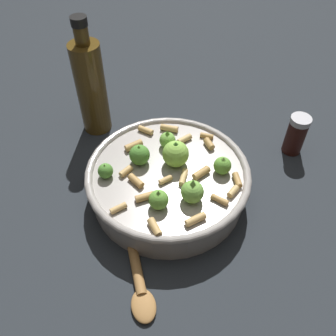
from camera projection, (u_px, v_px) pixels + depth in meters
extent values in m
plane|color=#23282D|center=(168.00, 193.00, 0.67)|extent=(2.40, 2.40, 0.00)
cylinder|color=#9E9993|center=(168.00, 183.00, 0.65)|extent=(0.27, 0.27, 0.06)
torus|color=#9E9993|center=(168.00, 172.00, 0.63)|extent=(0.29, 0.29, 0.01)
sphere|color=#609E38|center=(159.00, 200.00, 0.56)|extent=(0.03, 0.03, 0.03)
cone|color=#75B247|center=(158.00, 193.00, 0.55)|extent=(0.01, 0.01, 0.01)
sphere|color=#75B247|center=(167.00, 140.00, 0.66)|extent=(0.03, 0.03, 0.03)
cone|color=#609E38|center=(167.00, 133.00, 0.65)|extent=(0.01, 0.01, 0.01)
sphere|color=#609E38|center=(222.00, 166.00, 0.62)|extent=(0.03, 0.03, 0.03)
cone|color=#75B247|center=(223.00, 160.00, 0.60)|extent=(0.02, 0.02, 0.01)
sphere|color=#75B247|center=(192.00, 192.00, 0.57)|extent=(0.04, 0.04, 0.04)
cone|color=#75B247|center=(193.00, 184.00, 0.56)|extent=(0.02, 0.02, 0.02)
sphere|color=#4C8933|center=(106.00, 171.00, 0.61)|extent=(0.03, 0.03, 0.03)
cone|color=#75B247|center=(105.00, 166.00, 0.60)|extent=(0.01, 0.01, 0.01)
sphere|color=#8CC64C|center=(173.00, 153.00, 0.62)|extent=(0.05, 0.05, 0.05)
cone|color=#4C8933|center=(174.00, 144.00, 0.61)|extent=(0.02, 0.02, 0.01)
sphere|color=#4C8933|center=(140.00, 155.00, 0.63)|extent=(0.04, 0.04, 0.04)
cone|color=#609E38|center=(139.00, 148.00, 0.62)|extent=(0.01, 0.01, 0.01)
cylinder|color=tan|center=(220.00, 200.00, 0.58)|extent=(0.03, 0.01, 0.01)
cylinder|color=tan|center=(134.00, 145.00, 0.66)|extent=(0.03, 0.03, 0.01)
cylinder|color=tan|center=(195.00, 219.00, 0.55)|extent=(0.03, 0.04, 0.01)
cylinder|color=tan|center=(185.00, 139.00, 0.68)|extent=(0.02, 0.03, 0.01)
cylinder|color=tan|center=(146.00, 130.00, 0.69)|extent=(0.03, 0.01, 0.01)
cylinder|color=tan|center=(209.00, 144.00, 0.67)|extent=(0.03, 0.02, 0.01)
cylinder|color=tan|center=(126.00, 171.00, 0.62)|extent=(0.01, 0.03, 0.01)
cylinder|color=tan|center=(169.00, 128.00, 0.70)|extent=(0.04, 0.02, 0.01)
cylinder|color=tan|center=(201.00, 173.00, 0.62)|extent=(0.02, 0.03, 0.01)
cylinder|color=tan|center=(207.00, 136.00, 0.68)|extent=(0.03, 0.02, 0.01)
cylinder|color=tan|center=(155.00, 227.00, 0.54)|extent=(0.03, 0.03, 0.01)
cylinder|color=tan|center=(233.00, 191.00, 0.59)|extent=(0.01, 0.02, 0.01)
cylinder|color=tan|center=(184.00, 176.00, 0.61)|extent=(0.02, 0.03, 0.01)
cylinder|color=tan|center=(143.00, 196.00, 0.58)|extent=(0.03, 0.03, 0.01)
cylinder|color=tan|center=(237.00, 180.00, 0.61)|extent=(0.03, 0.03, 0.01)
cylinder|color=tan|center=(118.00, 208.00, 0.57)|extent=(0.02, 0.03, 0.01)
cylinder|color=tan|center=(136.00, 181.00, 0.60)|extent=(0.03, 0.02, 0.01)
cylinder|color=tan|center=(165.00, 180.00, 0.61)|extent=(0.02, 0.03, 0.01)
cylinder|color=#33140F|center=(295.00, 137.00, 0.72)|extent=(0.04, 0.04, 0.07)
cylinder|color=silver|center=(301.00, 120.00, 0.69)|extent=(0.04, 0.04, 0.01)
cylinder|color=#4C3814|center=(91.00, 89.00, 0.73)|extent=(0.06, 0.06, 0.19)
cylinder|color=#4C3814|center=(81.00, 35.00, 0.64)|extent=(0.03, 0.03, 0.04)
cylinder|color=black|center=(79.00, 21.00, 0.62)|extent=(0.03, 0.03, 0.02)
cylinder|color=#9E703D|center=(130.00, 237.00, 0.60)|extent=(0.16, 0.15, 0.02)
ellipsoid|color=#9E703D|center=(144.00, 306.00, 0.52)|extent=(0.06, 0.06, 0.01)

